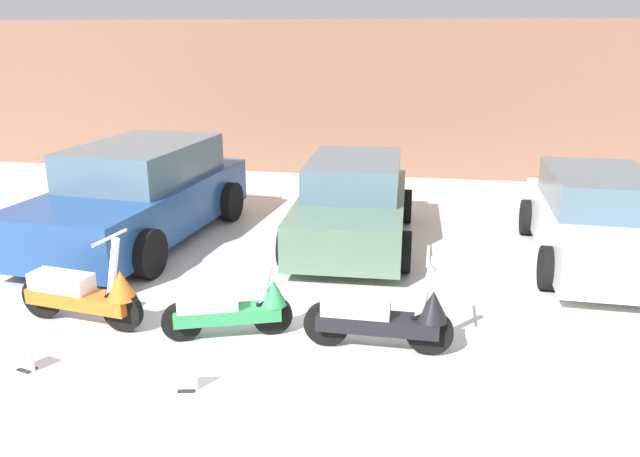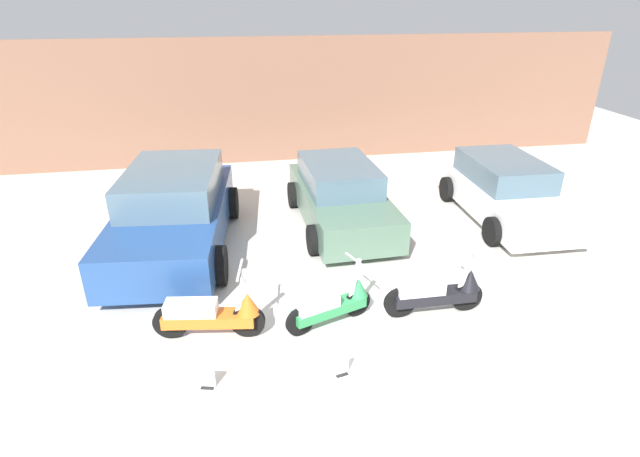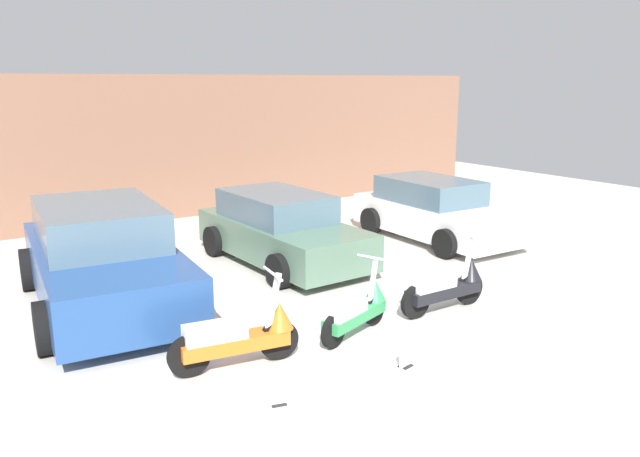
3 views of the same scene
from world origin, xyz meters
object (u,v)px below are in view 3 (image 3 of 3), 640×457
Objects in this scene: scooter_front_center at (447,285)px; car_rear_center at (281,230)px; placard_near_right_scooter at (406,357)px; scooter_front_right at (358,309)px; placard_near_left_scooter at (278,394)px; scooter_front_left at (241,335)px; car_rear_left at (103,258)px; car_rear_right at (434,211)px.

car_rear_center is (-0.75, 3.46, 0.23)m from scooter_front_center.
car_rear_center is 4.67m from placard_near_right_scooter.
placard_near_left_scooter is (-1.79, -1.02, -0.23)m from scooter_front_right.
scooter_front_left is 3.09m from car_rear_left.
scooter_front_right is at bearing 83.88° from placard_near_right_scooter.
car_rear_left is at bearing -87.08° from car_rear_right.
placard_near_left_scooter is at bearing -86.24° from scooter_front_left.
car_rear_right is at bearing 49.30° from scooter_front_center.
scooter_front_left is at bearing -38.41° from car_rear_center.
car_rear_center reaches higher than scooter_front_right.
car_rear_right is (6.83, 0.17, -0.11)m from car_rear_left.
scooter_front_right is at bearing -52.92° from car_rear_right.
scooter_front_center is at bearing -39.80° from car_rear_right.
placard_near_right_scooter is (-1.73, -1.07, -0.27)m from scooter_front_center.
scooter_front_center is at bearing 59.21° from car_rear_left.
scooter_front_right is 5.16× the size of placard_near_left_scooter.
scooter_front_left is 0.34× the size of car_rear_left.
scooter_front_left is at bearing 145.81° from placard_near_right_scooter.
scooter_front_right is 5.40m from car_rear_right.
car_rear_center is at bearing 59.22° from placard_near_left_scooter.
placard_near_right_scooter is at bearing -115.49° from scooter_front_right.
scooter_front_left is 6.02× the size of placard_near_left_scooter.
car_rear_left is at bearing 110.03° from scooter_front_right.
scooter_front_center is 5.94× the size of placard_near_left_scooter.
scooter_front_center is 3.55m from car_rear_center.
placard_near_left_scooter is (-6.18, -4.16, -0.49)m from car_rear_right.
scooter_front_center is 3.56m from placard_near_left_scooter.
car_rear_right is 7.47m from placard_near_left_scooter.
scooter_front_center is 5.94× the size of placard_near_right_scooter.
scooter_front_center is 0.41× the size of car_rear_center.
car_rear_left reaches higher than placard_near_left_scooter.
car_rear_left is (-4.06, 2.99, 0.33)m from scooter_front_center.
scooter_front_center is at bearing 16.35° from placard_near_left_scooter.
placard_near_right_scooter is (-0.98, -4.54, -0.50)m from car_rear_center.
scooter_front_center is at bearing 31.78° from placard_near_right_scooter.
car_rear_center is at bearing 102.85° from scooter_front_center.
scooter_front_left reaches higher than placard_near_right_scooter.
placard_near_left_scooter is at bearing 177.51° from placard_near_right_scooter.
placard_near_left_scooter is 1.00× the size of placard_near_right_scooter.
placard_near_right_scooter is at bearing -147.61° from scooter_front_center.
scooter_front_right is 0.29× the size of car_rear_left.
scooter_front_left is 3.32m from scooter_front_center.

